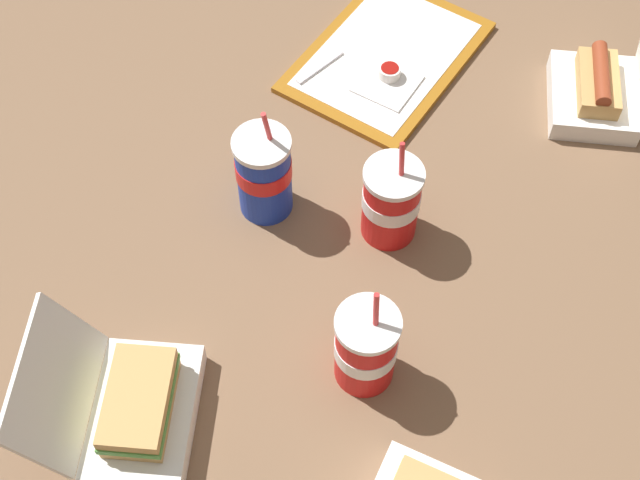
{
  "coord_description": "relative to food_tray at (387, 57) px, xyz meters",
  "views": [
    {
      "loc": [
        -0.7,
        -0.36,
        1.2
      ],
      "look_at": [
        -0.05,
        0.0,
        0.05
      ],
      "focal_mm": 50.0,
      "sensor_mm": 36.0,
      "label": 1
    }
  ],
  "objects": [
    {
      "name": "plastic_fork",
      "position": [
        -0.09,
        0.09,
        0.01
      ],
      "size": [
        0.11,
        0.04,
        0.0
      ],
      "primitive_type": "cube",
      "rotation": [
        0.0,
        0.0,
        -0.29
      ],
      "color": "white",
      "rests_on": "food_tray"
    },
    {
      "name": "food_tray",
      "position": [
        0.0,
        0.0,
        0.0
      ],
      "size": [
        0.39,
        0.29,
        0.01
      ],
      "color": "#A56619",
      "rests_on": "ground_plane"
    },
    {
      "name": "soda_cup_corner",
      "position": [
        -0.34,
        -0.17,
        0.07
      ],
      "size": [
        0.09,
        0.09,
        0.21
      ],
      "color": "red",
      "rests_on": "ground_plane"
    },
    {
      "name": "ground_plane",
      "position": [
        -0.39,
        -0.1,
        -0.01
      ],
      "size": [
        3.2,
        3.2,
        0.0
      ],
      "primitive_type": "plane",
      "color": "brown"
    },
    {
      "name": "clamshell_sandwich_left",
      "position": [
        -0.8,
        -0.01,
        0.04
      ],
      "size": [
        0.28,
        0.28,
        0.16
      ],
      "color": "white",
      "rests_on": "ground_plane"
    },
    {
      "name": "soda_cup_left",
      "position": [
        -0.58,
        -0.25,
        0.07
      ],
      "size": [
        0.09,
        0.09,
        0.21
      ],
      "color": "red",
      "rests_on": "ground_plane"
    },
    {
      "name": "ketchup_cup",
      "position": [
        -0.05,
        -0.03,
        0.02
      ],
      "size": [
        0.04,
        0.04,
        0.02
      ],
      "color": "white",
      "rests_on": "food_tray"
    },
    {
      "name": "soda_cup_right",
      "position": [
        -0.39,
        0.02,
        0.08
      ],
      "size": [
        0.09,
        0.09,
        0.22
      ],
      "color": "#1938B7",
      "rests_on": "ground_plane"
    },
    {
      "name": "clamshell_hotdog_center",
      "position": [
        0.08,
        -0.38,
        0.04
      ],
      "size": [
        0.22,
        0.21,
        0.19
      ],
      "color": "white",
      "rests_on": "ground_plane"
    },
    {
      "name": "napkin_stack",
      "position": [
        -0.07,
        -0.03,
        0.01
      ],
      "size": [
        0.1,
        0.1,
        0.0
      ],
      "primitive_type": "cube",
      "rotation": [
        0.0,
        0.0,
        -0.04
      ],
      "color": "white",
      "rests_on": "food_tray"
    }
  ]
}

